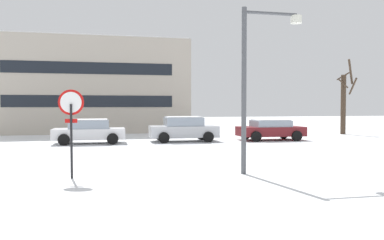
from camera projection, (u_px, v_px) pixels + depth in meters
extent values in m
plane|color=white|center=(137.00, 166.00, 14.41)|extent=(120.00, 120.00, 0.00)
cube|color=silver|center=(129.00, 154.00, 18.12)|extent=(80.00, 9.61, 0.00)
cylinder|color=black|center=(71.00, 142.00, 11.84)|extent=(0.07, 0.17, 2.23)
cylinder|color=red|center=(71.00, 102.00, 11.80)|extent=(0.75, 0.13, 0.76)
cylinder|color=white|center=(71.00, 102.00, 11.79)|extent=(0.62, 0.11, 0.62)
cube|color=red|center=(71.00, 121.00, 11.82)|extent=(0.36, 0.07, 0.12)
cylinder|color=white|center=(71.00, 101.00, 11.81)|extent=(0.42, 0.08, 0.42)
cylinder|color=#4C4F54|center=(244.00, 91.00, 12.64)|extent=(0.16, 0.16, 5.29)
cylinder|color=#4C4F54|center=(271.00, 13.00, 12.75)|extent=(1.79, 0.10, 0.10)
cylinder|color=silver|center=(296.00, 19.00, 12.96)|extent=(0.36, 0.36, 0.25)
cube|color=white|center=(89.00, 134.00, 23.00)|extent=(4.08, 1.98, 0.60)
cube|color=#8C99A8|center=(89.00, 124.00, 22.98)|extent=(2.26, 1.79, 0.48)
cube|color=white|center=(89.00, 120.00, 22.97)|extent=(2.06, 1.65, 0.06)
cylinder|color=black|center=(112.00, 136.00, 24.22)|extent=(0.64, 0.23, 0.64)
cylinder|color=black|center=(113.00, 139.00, 22.33)|extent=(0.64, 0.23, 0.64)
cylinder|color=black|center=(67.00, 137.00, 23.69)|extent=(0.64, 0.23, 0.64)
cylinder|color=black|center=(64.00, 140.00, 21.80)|extent=(0.64, 0.23, 0.64)
cube|color=silver|center=(183.00, 131.00, 24.34)|extent=(4.14, 1.95, 0.68)
cube|color=#8C99A8|center=(183.00, 122.00, 24.32)|extent=(2.29, 1.76, 0.52)
cube|color=white|center=(183.00, 117.00, 24.31)|extent=(2.09, 1.62, 0.06)
cylinder|color=black|center=(201.00, 135.00, 25.55)|extent=(0.64, 0.23, 0.64)
cylinder|color=black|center=(208.00, 137.00, 23.69)|extent=(0.64, 0.23, 0.64)
cylinder|color=black|center=(160.00, 135.00, 25.01)|extent=(0.64, 0.23, 0.64)
cylinder|color=black|center=(164.00, 138.00, 23.15)|extent=(0.64, 0.23, 0.64)
cube|color=maroon|center=(270.00, 131.00, 25.26)|extent=(4.14, 1.97, 0.59)
cube|color=#8C99A8|center=(271.00, 123.00, 25.24)|extent=(2.29, 1.77, 0.40)
cube|color=white|center=(271.00, 120.00, 25.24)|extent=(2.08, 1.64, 0.06)
cylinder|color=black|center=(284.00, 134.00, 26.48)|extent=(0.64, 0.23, 0.64)
cylinder|color=black|center=(297.00, 136.00, 24.61)|extent=(0.64, 0.23, 0.64)
cylinder|color=black|center=(245.00, 134.00, 25.94)|extent=(0.64, 0.23, 0.64)
cylinder|color=black|center=(256.00, 137.00, 24.06)|extent=(0.64, 0.23, 0.64)
cylinder|color=#423326|center=(343.00, 105.00, 30.47)|extent=(0.38, 0.38, 4.54)
cylinder|color=#423326|center=(343.00, 83.00, 30.09)|extent=(0.66, 0.58, 0.77)
cylinder|color=#423326|center=(353.00, 86.00, 30.39)|extent=(0.53, 1.48, 1.23)
cylinder|color=#423326|center=(351.00, 72.00, 30.09)|extent=(0.97, 0.87, 1.84)
cylinder|color=#423326|center=(343.00, 76.00, 30.83)|extent=(0.90, 0.56, 0.64)
cube|color=#B2A899|center=(92.00, 88.00, 36.06)|extent=(15.84, 11.73, 7.58)
cube|color=white|center=(91.00, 45.00, 35.92)|extent=(15.52, 11.49, 0.10)
cube|color=black|center=(90.00, 101.00, 30.37)|extent=(12.67, 0.04, 0.90)
cube|color=black|center=(90.00, 68.00, 30.28)|extent=(12.67, 0.04, 0.90)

